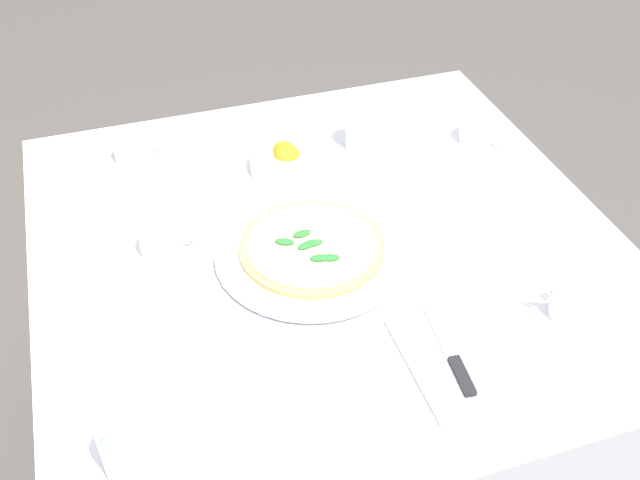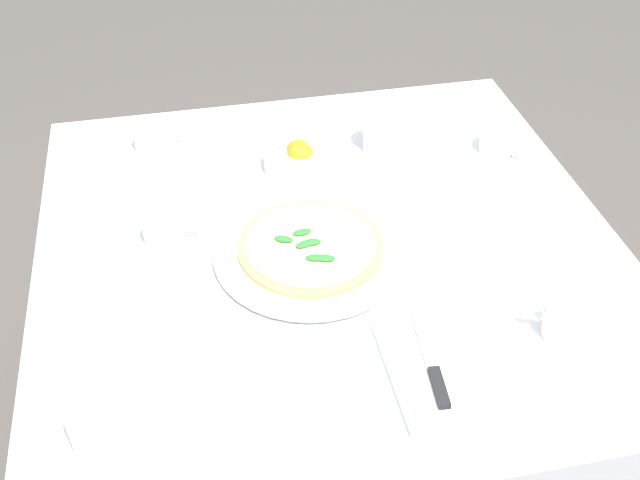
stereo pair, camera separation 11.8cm
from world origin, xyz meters
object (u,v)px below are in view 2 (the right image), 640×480
object	(u,v)px
coffee_cup_center_back	(498,142)
napkin_folded	(431,369)
pizza	(310,245)
water_glass_right_edge	(381,131)
pizza_plate	(311,251)
citrus_bowl	(299,157)
water_glass_near_left	(93,426)
coffee_cup_left_edge	(152,139)
dinner_knife	(431,362)
coffee_cup_far_right	(164,230)
coffee_cup_far_left	(566,325)

from	to	relation	value
coffee_cup_center_back	napkin_folded	distance (m)	0.66
pizza	water_glass_right_edge	size ratio (longest dim) A/B	2.48
pizza_plate	coffee_cup_center_back	distance (m)	0.53
water_glass_right_edge	citrus_bowl	world-z (taller)	water_glass_right_edge
citrus_bowl	water_glass_near_left	bearing A→B (deg)	147.45
water_glass_near_left	napkin_folded	world-z (taller)	water_glass_near_left
pizza_plate	water_glass_near_left	bearing A→B (deg)	133.00
pizza	coffee_cup_center_back	distance (m)	0.53
water_glass_near_left	coffee_cup_left_edge	bearing A→B (deg)	-7.63
coffee_cup_left_edge	coffee_cup_center_back	bearing A→B (deg)	-102.60
water_glass_near_left	dinner_knife	distance (m)	0.51
coffee_cup_left_edge	pizza	bearing A→B (deg)	-147.06
water_glass_right_edge	coffee_cup_far_right	bearing A→B (deg)	115.44
water_glass_right_edge	citrus_bowl	xyz separation A→B (m)	(-0.03, 0.19, -0.02)
coffee_cup_center_back	napkin_folded	world-z (taller)	coffee_cup_center_back
coffee_cup_far_left	water_glass_near_left	distance (m)	0.75
dinner_knife	water_glass_near_left	bearing A→B (deg)	99.56
coffee_cup_left_edge	citrus_bowl	xyz separation A→B (m)	(-0.13, -0.30, -0.00)
pizza	citrus_bowl	bearing A→B (deg)	-6.37
pizza	coffee_cup_far_right	bearing A→B (deg)	70.17
water_glass_right_edge	dinner_knife	xyz separation A→B (m)	(-0.63, 0.09, -0.02)
coffee_cup_far_left	napkin_folded	bearing A→B (deg)	97.43
coffee_cup_left_edge	napkin_folded	size ratio (longest dim) A/B	0.60
water_glass_right_edge	citrus_bowl	size ratio (longest dim) A/B	0.72
coffee_cup_left_edge	citrus_bowl	bearing A→B (deg)	-113.37
pizza_plate	water_glass_right_edge	xyz separation A→B (m)	(0.32, -0.22, 0.04)
coffee_cup_far_right	water_glass_near_left	world-z (taller)	water_glass_near_left
water_glass_right_edge	water_glass_near_left	distance (m)	0.90
coffee_cup_far_right	napkin_folded	distance (m)	0.57
dinner_knife	pizza	bearing A→B (deg)	27.88
pizza_plate	dinner_knife	bearing A→B (deg)	-157.32
water_glass_right_edge	dinner_knife	bearing A→B (deg)	171.86
coffee_cup_center_back	coffee_cup_left_edge	bearing A→B (deg)	77.40
napkin_folded	citrus_bowl	bearing A→B (deg)	9.39
water_glass_right_edge	citrus_bowl	bearing A→B (deg)	100.43
water_glass_near_left	coffee_cup_far_right	bearing A→B (deg)	-14.44
coffee_cup_far_right	dinner_knife	bearing A→B (deg)	-135.99
coffee_cup_far_left	water_glass_right_edge	xyz separation A→B (m)	(0.61, 0.15, 0.02)
pizza	dinner_knife	distance (m)	0.34
coffee_cup_far_left	napkin_folded	world-z (taller)	coffee_cup_far_left
napkin_folded	coffee_cup_far_left	bearing A→B (deg)	-82.40
water_glass_near_left	pizza_plate	bearing A→B (deg)	-47.00
pizza_plate	water_glass_right_edge	bearing A→B (deg)	-34.34
napkin_folded	citrus_bowl	distance (m)	0.61
citrus_bowl	pizza	bearing A→B (deg)	173.63
pizza	dinner_knife	world-z (taller)	pizza
coffee_cup_far_left	coffee_cup_center_back	world-z (taller)	same
pizza_plate	napkin_folded	size ratio (longest dim) A/B	1.63
water_glass_right_edge	dinner_knife	size ratio (longest dim) A/B	0.55
coffee_cup_left_edge	coffee_cup_center_back	xyz separation A→B (m)	(-0.17, -0.74, 0.00)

